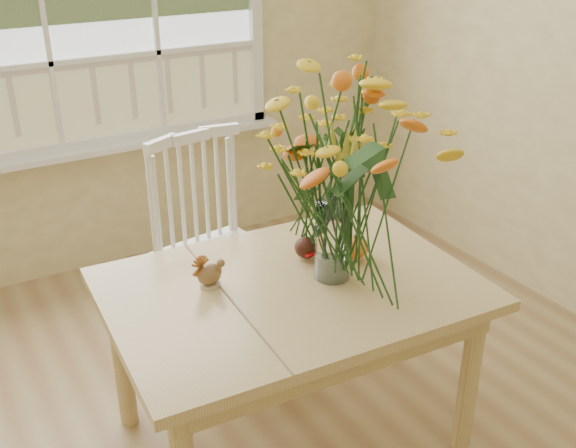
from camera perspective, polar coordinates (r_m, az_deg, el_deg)
wall_back at (r=3.55m, az=-20.09°, el=15.91°), size 4.00×0.02×2.70m
dining_table at (r=2.37m, az=0.25°, el=-6.99°), size 1.30×0.96×0.67m
windsor_chair at (r=2.94m, az=-6.72°, el=-1.08°), size 0.51×0.49×0.97m
flower_vase at (r=2.19m, az=4.04°, el=5.12°), size 0.59×0.59×0.70m
pumpkin at (r=2.48m, az=5.73°, el=-2.06°), size 0.10×0.10×0.08m
turkey_figurine at (r=2.30m, az=-6.67°, el=-4.25°), size 0.10×0.08×0.11m
dark_gourd at (r=2.47m, az=1.57°, el=-2.08°), size 0.13×0.10×0.08m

